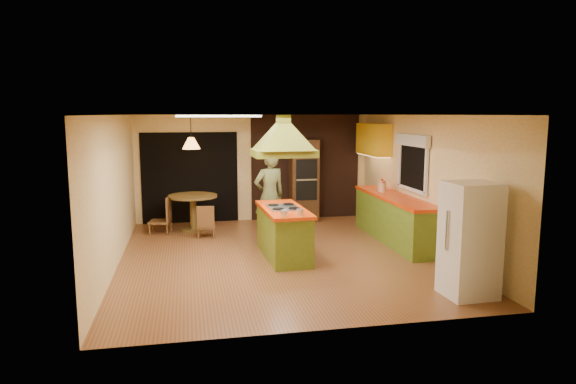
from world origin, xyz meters
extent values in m
plane|color=brown|center=(0.00, 0.00, 0.00)|extent=(6.50, 6.50, 0.00)
plane|color=#F8E7B2|center=(0.00, 3.25, 1.25)|extent=(5.50, 0.00, 5.50)
plane|color=#F8E7B2|center=(0.00, -3.25, 1.25)|extent=(5.50, 0.00, 5.50)
plane|color=#F8E7B2|center=(-2.75, 0.00, 1.25)|extent=(0.00, 6.50, 6.50)
plane|color=#F8E7B2|center=(2.75, 0.00, 1.25)|extent=(0.00, 6.50, 6.50)
plane|color=silver|center=(0.00, 0.00, 2.50)|extent=(6.50, 6.50, 0.00)
cube|color=#381E14|center=(1.25, 3.23, 1.25)|extent=(2.64, 0.03, 2.50)
cube|color=black|center=(-1.50, 3.23, 1.05)|extent=(2.20, 0.03, 2.10)
cube|color=olive|center=(2.45, 0.60, 0.43)|extent=(0.58, 3.00, 0.86)
cube|color=#E53807|center=(2.45, 0.60, 0.89)|extent=(0.62, 3.05, 0.06)
cube|color=yellow|center=(2.57, 2.20, 1.95)|extent=(0.34, 1.40, 0.70)
cube|color=black|center=(2.72, 0.40, 1.55)|extent=(0.03, 1.16, 0.96)
cube|color=white|center=(2.67, 0.40, 2.02)|extent=(0.10, 1.35, 0.22)
cube|color=white|center=(-1.10, -1.20, 2.48)|extent=(1.20, 0.60, 0.03)
cube|color=olive|center=(0.08, -0.09, 0.41)|extent=(0.71, 1.71, 0.83)
cube|color=#E73D07|center=(0.08, -0.09, 0.86)|extent=(0.78, 1.79, 0.06)
cube|color=silver|center=(0.08, -0.09, 0.89)|extent=(0.54, 0.76, 0.02)
cube|color=olive|center=(0.08, -0.09, 1.85)|extent=(1.09, 0.80, 0.13)
pyramid|color=olive|center=(0.08, -0.09, 2.36)|extent=(1.09, 0.80, 0.45)
cube|color=olive|center=(0.08, -0.09, 2.43)|extent=(0.22, 0.22, 0.14)
imported|color=#4C522B|center=(0.03, 1.14, 0.91)|extent=(0.76, 0.62, 1.82)
cube|color=white|center=(2.24, -2.51, 0.80)|extent=(0.68, 0.65, 1.60)
cube|color=#4D3018|center=(1.14, 2.95, 0.96)|extent=(0.65, 0.60, 1.92)
cube|color=black|center=(1.14, 2.65, 1.26)|extent=(0.50, 0.03, 0.45)
cube|color=black|center=(1.14, 2.65, 0.76)|extent=(0.50, 0.03, 0.45)
cylinder|color=brown|center=(-1.46, 2.34, 0.76)|extent=(1.05, 1.05, 0.05)
cylinder|color=brown|center=(-1.46, 2.34, 0.39)|extent=(0.14, 0.14, 0.73)
cylinder|color=brown|center=(-1.46, 2.34, 0.03)|extent=(0.59, 0.59, 0.05)
cone|color=#FF9E3F|center=(-1.46, 2.34, 1.90)|extent=(0.50, 0.50, 0.25)
cylinder|color=beige|center=(2.40, 1.18, 1.03)|extent=(0.20, 0.20, 0.22)
cylinder|color=beige|center=(2.40, 1.23, 1.02)|extent=(0.15, 0.15, 0.20)
cylinder|color=#F1E2C2|center=(2.40, 1.11, 1.01)|extent=(0.17, 0.17, 0.17)
camera|label=1|loc=(-1.56, -8.78, 2.52)|focal=32.00mm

